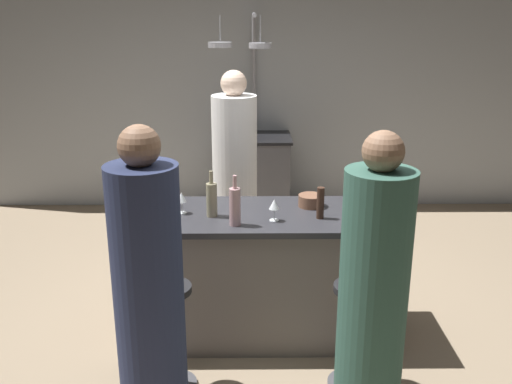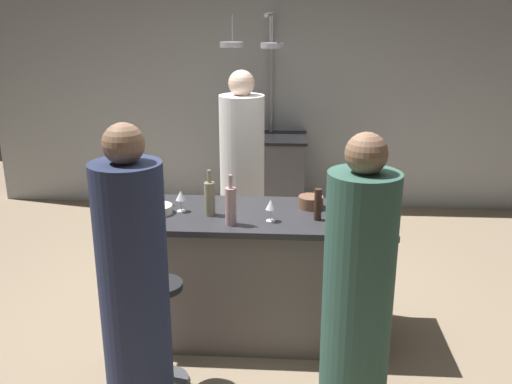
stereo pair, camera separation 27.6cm
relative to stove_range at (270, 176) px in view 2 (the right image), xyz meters
The scene contains 21 objects.
ground_plane 2.49m from the stove_range, 90.00° to the right, with size 9.00×9.00×0.00m, color gray.
back_wall 0.94m from the stove_range, 90.00° to the left, with size 6.40×0.16×2.60m, color #9EA3A8.
kitchen_island 2.45m from the stove_range, 90.00° to the right, with size 1.80×0.72×0.90m.
stove_range is the anchor object (origin of this frame).
chef 1.53m from the stove_range, 96.55° to the right, with size 0.37×0.37×1.75m.
bar_stool_left 3.11m from the stove_range, 99.40° to the right, with size 0.28×0.28×0.68m.
guest_left 3.50m from the stove_range, 99.17° to the right, with size 0.36×0.36×1.70m.
bar_stool_right 3.12m from the stove_range, 79.44° to the right, with size 0.28×0.28×0.68m.
guest_right 3.51m from the stove_range, 80.38° to the right, with size 0.35×0.35×1.67m.
overhead_pot_rack 1.19m from the stove_range, 98.98° to the right, with size 0.55×1.32×2.17m.
pepper_mill 2.64m from the stove_range, 80.76° to the right, with size 0.05×0.05×0.21m, color #382319.
wine_bottle_white 2.59m from the stove_range, 96.64° to the right, with size 0.07×0.07×0.31m.
wine_bottle_rose 2.73m from the stove_range, 92.89° to the right, with size 0.07×0.07×0.33m.
wine_bottle_green 2.46m from the stove_range, 73.08° to the right, with size 0.07×0.07×0.30m.
wine_bottle_amber 2.48m from the stove_range, 107.41° to the right, with size 0.07×0.07×0.31m.
wine_bottle_dark 2.63m from the stove_range, 74.13° to the right, with size 0.07×0.07×0.33m.
wine_glass_near_left_guest 2.66m from the stove_range, 87.49° to the right, with size 0.07×0.07×0.15m.
wine_glass_near_right_guest 2.56m from the stove_range, 101.45° to the right, with size 0.07×0.07×0.15m.
mixing_bowl_ceramic 2.62m from the stove_range, 104.48° to the right, with size 0.19×0.19×0.06m, color silver.
mixing_bowl_wooden 2.40m from the stove_range, 80.74° to the right, with size 0.17×0.17×0.08m, color brown.
mixing_bowl_steel 2.76m from the stove_range, 76.29° to the right, with size 0.16×0.16×0.06m, color #B7B7BC.
Camera 2 is at (0.24, -3.56, 2.20)m, focal length 39.87 mm.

